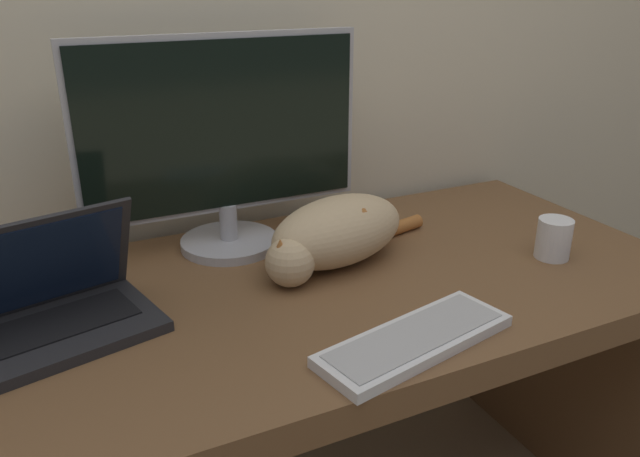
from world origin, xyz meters
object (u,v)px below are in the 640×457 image
Objects in this scene: monitor at (223,143)px; cat at (335,232)px; coffee_mug at (554,239)px; laptop at (47,312)px; external_keyboard at (415,340)px.

monitor is 1.35× the size of cat.
monitor is 6.98× the size of coffee_mug.
coffee_mug is at bearing -21.02° from laptop.
external_keyboard is at bearing -42.19° from laptop.
laptop is 0.63m from external_keyboard.
laptop is 4.30× the size of coffee_mug.
external_keyboard is (0.15, -0.53, -0.23)m from monitor.
laptop reaches higher than cat.
external_keyboard is at bearing -107.05° from cat.
external_keyboard is at bearing -160.52° from coffee_mug.
laptop is at bearing 172.27° from coffee_mug.
cat is (0.57, 0.04, 0.03)m from laptop.
monitor is 1.64× the size of external_keyboard.
monitor is 0.75m from coffee_mug.
monitor reaches higher than external_keyboard.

